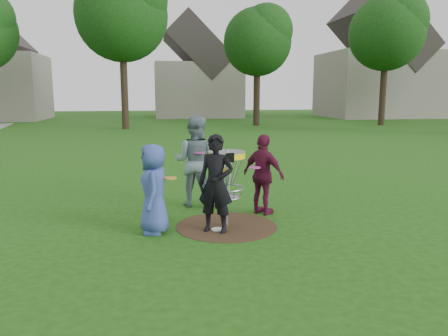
{
  "coord_description": "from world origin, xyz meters",
  "views": [
    {
      "loc": [
        -1.24,
        -7.35,
        2.35
      ],
      "look_at": [
        0.0,
        0.3,
        1.0
      ],
      "focal_mm": 35.0,
      "sensor_mm": 36.0,
      "label": 1
    }
  ],
  "objects": [
    {
      "name": "ground",
      "position": [
        0.0,
        0.0,
        0.0
      ],
      "size": [
        100.0,
        100.0,
        0.0
      ],
      "primitive_type": "plane",
      "color": "#19470F",
      "rests_on": "ground"
    },
    {
      "name": "dirt_patch",
      "position": [
        0.0,
        0.0,
        0.0
      ],
      "size": [
        1.8,
        1.8,
        0.01
      ],
      "primitive_type": "cylinder",
      "color": "#47331E",
      "rests_on": "ground"
    },
    {
      "name": "player_blue",
      "position": [
        -1.26,
        -0.14,
        0.76
      ],
      "size": [
        0.48,
        0.74,
        1.51
      ],
      "primitive_type": "imported",
      "rotation": [
        0.0,
        0.0,
        -1.57
      ],
      "color": "#364C96",
      "rests_on": "ground"
    },
    {
      "name": "player_black",
      "position": [
        -0.23,
        -0.27,
        0.83
      ],
      "size": [
        0.72,
        0.63,
        1.67
      ],
      "primitive_type": "imported",
      "rotation": [
        0.0,
        0.0,
        -0.46
      ],
      "color": "black",
      "rests_on": "ground"
    },
    {
      "name": "player_grey",
      "position": [
        -0.4,
        1.55,
        0.94
      ],
      "size": [
        1.11,
        1.0,
        1.88
      ],
      "primitive_type": "imported",
      "rotation": [
        0.0,
        0.0,
        2.75
      ],
      "color": "slate",
      "rests_on": "ground"
    },
    {
      "name": "player_maroon",
      "position": [
        0.83,
        0.69,
        0.78
      ],
      "size": [
        0.88,
        0.94,
        1.56
      ],
      "primitive_type": "imported",
      "rotation": [
        0.0,
        0.0,
        2.27
      ],
      "color": "#5B1430",
      "rests_on": "ground"
    },
    {
      "name": "disc_on_grass",
      "position": [
        -0.19,
        -0.18,
        0.01
      ],
      "size": [
        0.22,
        0.22,
        0.02
      ],
      "primitive_type": "cylinder",
      "color": "white",
      "rests_on": "ground"
    },
    {
      "name": "disc_golf_basket",
      "position": [
        0.0,
        -0.0,
        1.02
      ],
      "size": [
        0.66,
        0.67,
        1.38
      ],
      "color": "#9EA0A5",
      "rests_on": "ground"
    },
    {
      "name": "held_discs",
      "position": [
        -0.19,
        0.4,
        1.02
      ],
      "size": [
        1.82,
        1.61,
        0.24
      ],
      "color": "orange",
      "rests_on": "ground"
    },
    {
      "name": "tree_row",
      "position": [
        0.44,
        20.67,
        6.21
      ],
      "size": [
        51.2,
        17.42,
        9.9
      ],
      "color": "#38281C",
      "rests_on": "ground"
    },
    {
      "name": "house_row",
      "position": [
        4.78,
        33.07,
        4.14
      ],
      "size": [
        44.5,
        10.65,
        11.62
      ],
      "color": "gray",
      "rests_on": "ground"
    }
  ]
}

